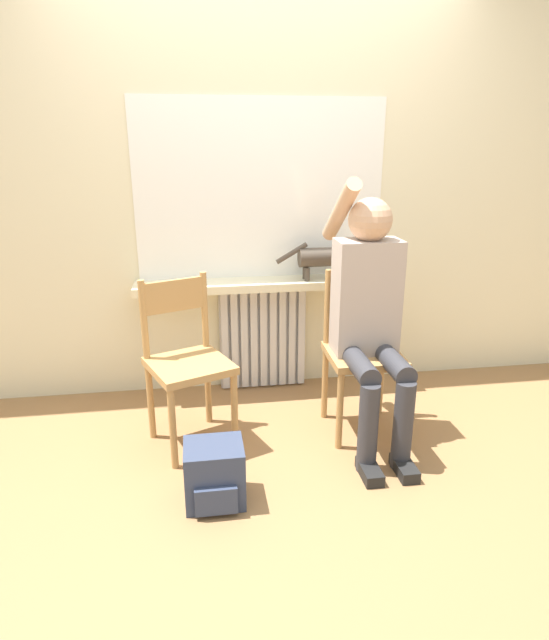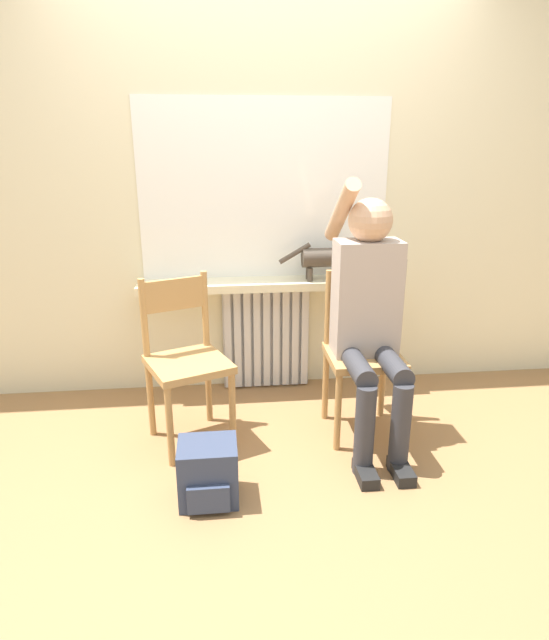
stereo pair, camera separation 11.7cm
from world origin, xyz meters
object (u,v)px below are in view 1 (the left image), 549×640
chair_left (186,360)px  chair_right (362,349)px  cat (325,257)px  backpack (215,474)px  person (370,309)px

chair_left → chair_right: size_ratio=1.00×
chair_right → cat: size_ratio=1.75×
cat → backpack: bearing=-125.0°
chair_left → chair_right: 0.96m
cat → chair_left: bearing=-148.5°
chair_right → person: (0.00, -0.10, 0.27)m
chair_right → cat: 0.68m
chair_right → backpack: bearing=-146.3°
chair_left → cat: bearing=9.3°
chair_right → backpack: (-0.85, -0.56, -0.34)m
chair_left → chair_right: same height
cat → chair_right: bearing=-80.2°
person → cat: bearing=98.3°
chair_left → chair_right: bearing=-21.9°
chair_left → cat: 1.10m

